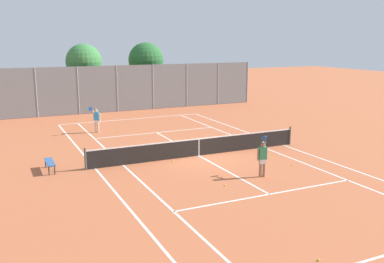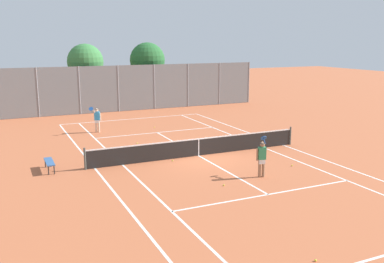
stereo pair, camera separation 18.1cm
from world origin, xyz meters
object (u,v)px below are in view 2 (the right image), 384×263
at_px(player_far_left, 97,119).
at_px(loose_tennis_ball_5, 292,165).
at_px(tennis_net, 199,146).
at_px(tree_behind_left, 86,63).
at_px(loose_tennis_ball_0, 154,127).
at_px(loose_tennis_ball_4, 316,260).
at_px(player_near_side, 262,157).
at_px(loose_tennis_ball_3, 224,185).
at_px(tree_behind_right, 147,61).
at_px(loose_tennis_ball_1, 173,161).
at_px(loose_tennis_ball_2, 137,143).
at_px(courtside_bench, 49,162).

relative_size(player_far_left, loose_tennis_ball_5, 26.88).
height_order(tennis_net, tree_behind_left, tree_behind_left).
bearing_deg(loose_tennis_ball_0, loose_tennis_ball_4, -96.54).
bearing_deg(loose_tennis_ball_5, loose_tennis_ball_0, 104.16).
height_order(player_near_side, player_far_left, same).
bearing_deg(loose_tennis_ball_0, loose_tennis_ball_3, -96.67).
distance_m(player_far_left, loose_tennis_ball_4, 19.60).
xyz_separation_m(player_near_side, loose_tennis_ball_5, (2.31, 0.77, -0.89)).
distance_m(loose_tennis_ball_0, tree_behind_right, 11.28).
bearing_deg(tree_behind_right, loose_tennis_ball_4, -100.07).
height_order(player_near_side, tree_behind_right, tree_behind_right).
bearing_deg(loose_tennis_ball_0, tree_behind_right, 73.38).
xyz_separation_m(tennis_net, loose_tennis_ball_4, (-1.82, -11.33, -0.48)).
bearing_deg(loose_tennis_ball_1, loose_tennis_ball_3, -82.87).
relative_size(loose_tennis_ball_0, loose_tennis_ball_2, 1.00).
height_order(loose_tennis_ball_0, loose_tennis_ball_1, same).
xyz_separation_m(tennis_net, loose_tennis_ball_3, (-1.10, -4.76, -0.48)).
relative_size(loose_tennis_ball_2, tree_behind_left, 0.01).
bearing_deg(player_far_left, loose_tennis_ball_2, -71.42).
bearing_deg(tennis_net, loose_tennis_ball_5, -47.38).
distance_m(loose_tennis_ball_3, tree_behind_left, 22.94).
distance_m(player_far_left, tree_behind_left, 10.20).
bearing_deg(tennis_net, loose_tennis_ball_3, -103.02).
xyz_separation_m(loose_tennis_ball_0, loose_tennis_ball_2, (-2.54, -4.04, 0.00)).
bearing_deg(loose_tennis_ball_4, loose_tennis_ball_5, 56.29).
height_order(tennis_net, loose_tennis_ball_2, tennis_net).
height_order(courtside_bench, tree_behind_right, tree_behind_right).
relative_size(player_near_side, courtside_bench, 1.18).
relative_size(tennis_net, loose_tennis_ball_3, 181.82).
height_order(tennis_net, player_far_left, player_far_left).
height_order(player_near_side, loose_tennis_ball_2, player_near_side).
distance_m(player_near_side, loose_tennis_ball_1, 4.89).
distance_m(loose_tennis_ball_0, loose_tennis_ball_2, 4.78).
xyz_separation_m(player_near_side, loose_tennis_ball_3, (-2.12, -0.38, -0.89)).
distance_m(loose_tennis_ball_3, loose_tennis_ball_4, 6.61).
relative_size(loose_tennis_ball_3, courtside_bench, 0.04).
height_order(tennis_net, courtside_bench, tennis_net).
height_order(player_far_left, loose_tennis_ball_5, player_far_left).
bearing_deg(loose_tennis_ball_5, player_far_left, 120.31).
distance_m(tennis_net, loose_tennis_ball_1, 1.76).
distance_m(loose_tennis_ball_5, tree_behind_left, 22.49).
xyz_separation_m(loose_tennis_ball_2, tree_behind_right, (5.55, 14.11, 4.11)).
distance_m(tennis_net, loose_tennis_ball_5, 4.94).
xyz_separation_m(player_near_side, loose_tennis_ball_2, (-3.16, 8.35, -0.89)).
height_order(loose_tennis_ball_5, tree_behind_right, tree_behind_right).
relative_size(tennis_net, loose_tennis_ball_1, 181.82).
bearing_deg(loose_tennis_ball_3, tree_behind_left, 93.00).
bearing_deg(loose_tennis_ball_0, tree_behind_left, 105.30).
height_order(loose_tennis_ball_0, courtside_bench, courtside_bench).
bearing_deg(loose_tennis_ball_3, loose_tennis_ball_1, 97.13).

